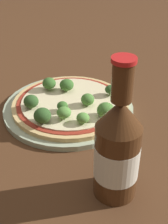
% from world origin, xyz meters
% --- Properties ---
extents(ground_plane, '(3.00, 3.00, 0.00)m').
position_xyz_m(ground_plane, '(0.00, 0.00, 0.00)').
color(ground_plane, '#4C2D19').
extents(plate, '(0.29, 0.29, 0.01)m').
position_xyz_m(plate, '(0.00, -0.00, 0.01)').
color(plate, '#A3B293').
rests_on(plate, ground_plane).
extents(pizza, '(0.26, 0.26, 0.01)m').
position_xyz_m(pizza, '(0.01, -0.00, 0.02)').
color(pizza, tan).
rests_on(pizza, plate).
extents(broccoli_floret_0, '(0.03, 0.03, 0.03)m').
position_xyz_m(broccoli_floret_0, '(0.01, -0.10, 0.04)').
color(broccoli_floret_0, '#89A866').
rests_on(broccoli_floret_0, pizza).
extents(broccoli_floret_1, '(0.03, 0.03, 0.03)m').
position_xyz_m(broccoli_floret_1, '(0.04, -0.06, 0.04)').
color(broccoli_floret_1, '#89A866').
rests_on(broccoli_floret_1, pizza).
extents(broccoli_floret_2, '(0.03, 0.03, 0.03)m').
position_xyz_m(broccoli_floret_2, '(-0.07, 0.01, 0.04)').
color(broccoli_floret_2, '#89A866').
rests_on(broccoli_floret_2, pizza).
extents(broccoli_floret_3, '(0.03, 0.03, 0.02)m').
position_xyz_m(broccoli_floret_3, '(0.06, 0.08, 0.04)').
color(broccoli_floret_3, '#89A866').
rests_on(broccoli_floret_3, pizza).
extents(broccoli_floret_4, '(0.03, 0.03, 0.03)m').
position_xyz_m(broccoli_floret_4, '(-0.03, 0.03, 0.04)').
color(broccoli_floret_4, '#89A866').
rests_on(broccoli_floret_4, pizza).
extents(broccoli_floret_5, '(0.03, 0.03, 0.03)m').
position_xyz_m(broccoli_floret_5, '(0.05, 0.01, 0.04)').
color(broccoli_floret_5, '#89A866').
rests_on(broccoli_floret_5, pizza).
extents(broccoli_floret_6, '(0.03, 0.03, 0.02)m').
position_xyz_m(broccoli_floret_6, '(0.08, -0.05, 0.04)').
color(broccoli_floret_6, '#89A866').
rests_on(broccoli_floret_6, pizza).
extents(broccoli_floret_7, '(0.02, 0.02, 0.02)m').
position_xyz_m(broccoli_floret_7, '(0.02, -0.04, 0.04)').
color(broccoli_floret_7, '#89A866').
rests_on(broccoli_floret_7, pizza).
extents(broccoli_floret_8, '(0.04, 0.04, 0.03)m').
position_xyz_m(broccoli_floret_8, '(0.10, -0.01, 0.04)').
color(broccoli_floret_8, '#89A866').
rests_on(broccoli_floret_8, pizza).
extents(broccoli_floret_9, '(0.03, 0.03, 0.03)m').
position_xyz_m(broccoli_floret_9, '(-0.05, -0.07, 0.04)').
color(broccoli_floret_9, '#89A866').
rests_on(broccoli_floret_9, pizza).
extents(beer_bottle, '(0.07, 0.07, 0.23)m').
position_xyz_m(beer_bottle, '(0.21, -0.15, 0.09)').
color(beer_bottle, '#472814').
rests_on(beer_bottle, ground_plane).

